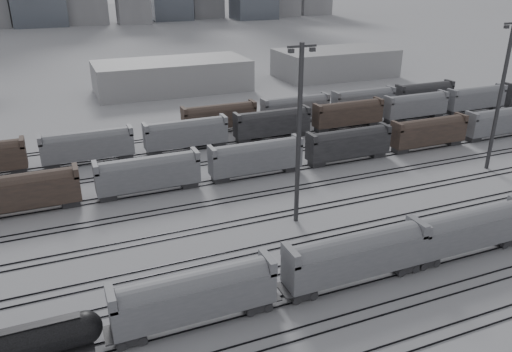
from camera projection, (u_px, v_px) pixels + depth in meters
name	position (u px, v px, depth m)	size (l,w,h in m)	color
ground	(305.00, 302.00, 49.66)	(900.00, 900.00, 0.00)	#A2A2A6
tracks	(242.00, 224.00, 64.53)	(220.00, 71.50, 0.16)	black
hopper_car_a	(195.00, 294.00, 45.36)	(15.24, 3.03, 5.45)	black
hopper_car_b	(356.00, 254.00, 51.39)	(15.83, 3.15, 5.66)	black
hopper_car_c	(470.00, 228.00, 56.84)	(15.09, 3.00, 5.40)	black
light_mast_c	(299.00, 132.00, 60.89)	(3.67, 0.59, 22.91)	#353538
light_mast_d	(501.00, 94.00, 77.73)	(3.77, 0.60, 23.59)	#353538
bg_string_near	(256.00, 159.00, 78.64)	(151.00, 3.00, 5.60)	slate
bg_string_mid	(272.00, 125.00, 95.78)	(151.00, 3.00, 5.60)	black
bg_string_far	(330.00, 106.00, 108.77)	(66.00, 3.00, 5.60)	#4E3C31
warehouse_mid	(172.00, 76.00, 132.50)	(40.00, 18.00, 8.00)	gray
warehouse_right	(335.00, 63.00, 150.14)	(35.00, 18.00, 8.00)	gray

